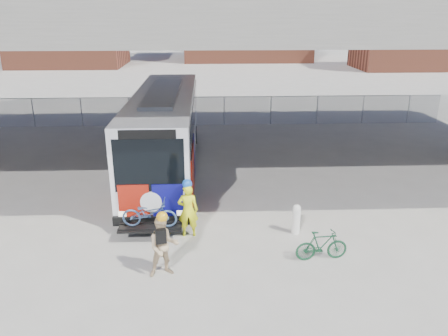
{
  "coord_description": "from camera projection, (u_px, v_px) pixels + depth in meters",
  "views": [
    {
      "loc": [
        -0.19,
        -15.41,
        6.95
      ],
      "look_at": [
        0.45,
        -0.63,
        1.6
      ],
      "focal_mm": 35.0,
      "sensor_mm": 36.0,
      "label": 1
    }
  ],
  "objects": [
    {
      "name": "bollard",
      "position": [
        296.0,
        218.0,
        14.28
      ],
      "size": [
        0.27,
        0.27,
        1.03
      ],
      "color": "silver",
      "rests_on": "ground"
    },
    {
      "name": "cyclist_hivis",
      "position": [
        188.0,
        209.0,
        14.01
      ],
      "size": [
        0.68,
        0.47,
        1.97
      ],
      "rotation": [
        0.0,
        0.0,
        3.2
      ],
      "color": "yellow",
      "rests_on": "ground"
    },
    {
      "name": "chainlink_fence",
      "position": [
        208.0,
        103.0,
        27.64
      ],
      "size": [
        30.0,
        0.06,
        30.0
      ],
      "color": "gray",
      "rests_on": "ground"
    },
    {
      "name": "cyclist_tan",
      "position": [
        164.0,
        246.0,
        11.89
      ],
      "size": [
        0.99,
        0.85,
        1.93
      ],
      "rotation": [
        0.0,
        0.0,
        0.23
      ],
      "color": "tan",
      "rests_on": "ground"
    },
    {
      "name": "brick_buildings",
      "position": [
        215.0,
        22.0,
        60.36
      ],
      "size": [
        54.0,
        22.0,
        12.0
      ],
      "color": "brown",
      "rests_on": "ground"
    },
    {
      "name": "bus",
      "position": [
        165.0,
        125.0,
        19.51
      ],
      "size": [
        2.67,
        12.92,
        3.69
      ],
      "color": "silver",
      "rests_on": "ground"
    },
    {
      "name": "overpass",
      "position": [
        209.0,
        21.0,
        18.38
      ],
      "size": [
        40.0,
        16.0,
        7.95
      ],
      "color": "#605E59",
      "rests_on": "ground"
    },
    {
      "name": "bike_parked",
      "position": [
        322.0,
        245.0,
        12.78
      ],
      "size": [
        1.59,
        0.57,
        0.94
      ],
      "primitive_type": "imported",
      "rotation": [
        0.0,
        0.0,
        1.66
      ],
      "color": "#164529",
      "rests_on": "ground"
    },
    {
      "name": "ground",
      "position": [
        212.0,
        202.0,
        16.85
      ],
      "size": [
        160.0,
        160.0,
        0.0
      ],
      "primitive_type": "plane",
      "color": "#9E9991",
      "rests_on": "ground"
    }
  ]
}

